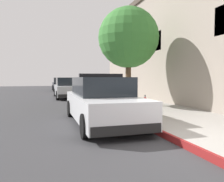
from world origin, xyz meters
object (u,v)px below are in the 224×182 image
object	(u,v)px
police_cruiser	(102,101)
street_tree	(128,38)
fire_hydrant	(145,106)
parked_car_dark_far	(61,84)
parked_car_silver_ahead	(68,88)

from	to	relation	value
police_cruiser	street_tree	world-z (taller)	street_tree
police_cruiser	fire_hydrant	bearing A→B (deg)	0.49
parked_car_dark_far	fire_hydrant	world-z (taller)	parked_car_dark_far
parked_car_silver_ahead	parked_car_dark_far	bearing A→B (deg)	89.04
fire_hydrant	street_tree	size ratio (longest dim) A/B	0.15
parked_car_silver_ahead	parked_car_dark_far	world-z (taller)	same
police_cruiser	parked_car_silver_ahead	world-z (taller)	police_cruiser
police_cruiser	parked_car_silver_ahead	bearing A→B (deg)	90.67
parked_car_silver_ahead	fire_hydrant	bearing A→B (deg)	-80.40
parked_car_silver_ahead	parked_car_dark_far	size ratio (longest dim) A/B	1.00
police_cruiser	fire_hydrant	world-z (taller)	police_cruiser
parked_car_dark_far	fire_hydrant	distance (m)	20.39
street_tree	parked_car_silver_ahead	bearing A→B (deg)	108.86
street_tree	fire_hydrant	bearing A→B (deg)	-100.68
street_tree	parked_car_dark_far	bearing A→B (deg)	97.36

